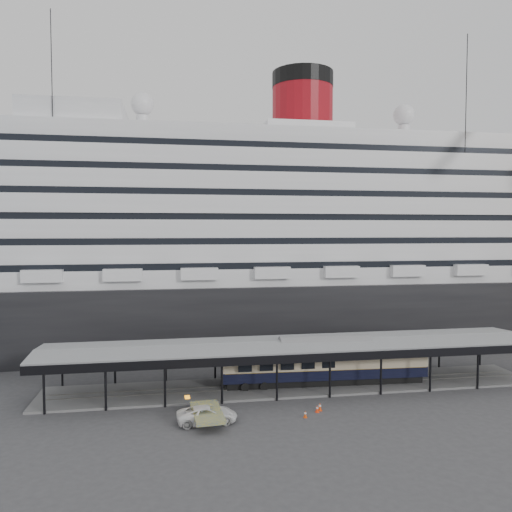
% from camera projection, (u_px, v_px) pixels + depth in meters
% --- Properties ---
extents(ground, '(200.00, 200.00, 0.00)m').
position_uv_depth(ground, '(306.00, 402.00, 51.91)').
color(ground, '#37373A').
rests_on(ground, ground).
extents(cruise_ship, '(130.00, 30.00, 43.90)m').
position_uv_depth(cruise_ship, '(255.00, 227.00, 82.46)').
color(cruise_ship, black).
rests_on(cruise_ship, ground).
extents(platform_canopy, '(56.00, 9.18, 5.30)m').
position_uv_depth(platform_canopy, '(294.00, 367.00, 56.71)').
color(platform_canopy, slate).
rests_on(platform_canopy, ground).
extents(port_truck, '(5.75, 2.93, 1.55)m').
position_uv_depth(port_truck, '(207.00, 415.00, 46.23)').
color(port_truck, white).
rests_on(port_truck, ground).
extents(pullman_carriage, '(23.77, 4.05, 23.23)m').
position_uv_depth(pullman_carriage, '(324.00, 361.00, 57.28)').
color(pullman_carriage, black).
rests_on(pullman_carriage, ground).
extents(traffic_cone_left, '(0.44, 0.44, 0.71)m').
position_uv_depth(traffic_cone_left, '(317.00, 409.00, 48.93)').
color(traffic_cone_left, '#F9370D').
rests_on(traffic_cone_left, ground).
extents(traffic_cone_mid, '(0.39, 0.39, 0.69)m').
position_uv_depth(traffic_cone_mid, '(305.00, 414.00, 47.53)').
color(traffic_cone_mid, '#DC470C').
rests_on(traffic_cone_mid, ground).
extents(traffic_cone_right, '(0.53, 0.53, 0.81)m').
position_uv_depth(traffic_cone_right, '(320.00, 407.00, 49.37)').
color(traffic_cone_right, '#E5400C').
rests_on(traffic_cone_right, ground).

